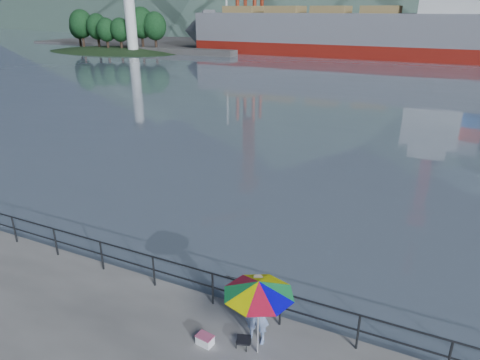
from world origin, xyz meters
name	(u,v)px	position (x,y,z in m)	size (l,w,h in m)	color
harbor_water	(430,38)	(0.00, 130.00, 0.00)	(500.00, 280.00, 0.00)	slate
far_dock	(474,50)	(10.00, 93.00, 0.00)	(200.00, 40.00, 0.40)	#514F4C
guardrail	(182,279)	(0.00, 1.70, 0.52)	(22.00, 0.06, 1.03)	#2D3033
lighthouse_islet	(112,49)	(-54.97, 61.99, 0.26)	(48.00, 26.40, 19.20)	#263F1E
fisherman	(257,312)	(2.69, 0.90, 0.87)	(0.64, 0.42, 1.74)	navy
beach_umbrella	(259,288)	(2.86, 0.53, 1.88)	(1.82, 1.82, 2.06)	white
folding_stool	(244,343)	(2.48, 0.57, 0.12)	(0.44, 0.44, 0.23)	black
cooler_bag	(205,340)	(1.58, 0.23, 0.12)	(0.40, 0.27, 0.23)	white
fishing_rod	(250,309)	(2.03, 1.93, 0.00)	(0.02, 0.02, 2.16)	black
bulk_carrier	(351,31)	(-10.47, 73.04, 4.09)	(53.78, 9.31, 14.50)	maroon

